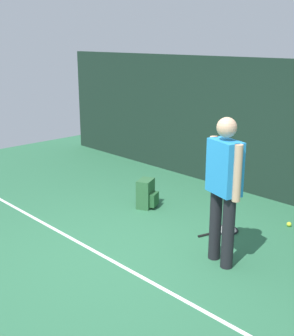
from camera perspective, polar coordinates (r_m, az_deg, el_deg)
ground_plane at (r=5.46m, az=-3.10°, el=-10.95°), size 12.00×12.00×0.00m
back_fence at (r=7.30m, az=14.99°, el=4.77°), size 10.00×0.10×2.21m
court_line at (r=5.34m, az=-4.81°, el=-11.61°), size 9.00×0.05×0.00m
tennis_player at (r=4.96m, az=9.85°, el=-1.93°), size 0.51×0.32×1.70m
tennis_racket at (r=6.13m, az=9.90°, el=-7.89°), size 0.40×0.64×0.03m
backpack at (r=6.79m, az=-0.07°, el=-3.37°), size 0.36×0.36×0.44m
tennis_ball_near_player at (r=6.48m, az=17.77°, el=-6.89°), size 0.07×0.07×0.07m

